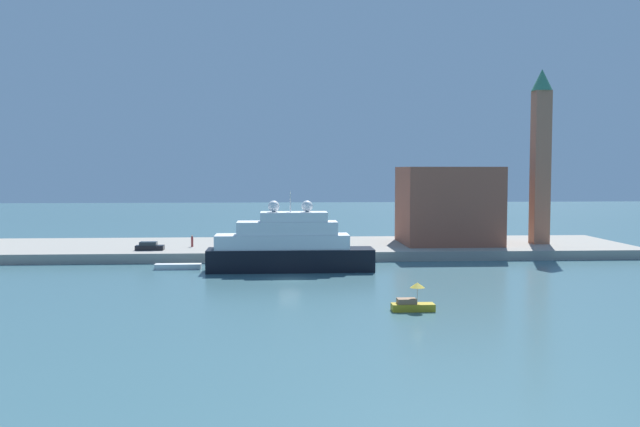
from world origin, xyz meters
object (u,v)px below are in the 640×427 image
(small_motorboat, at_px, (413,303))
(work_barge, at_px, (178,266))
(person_figure, at_px, (192,241))
(harbor_building, at_px, (448,205))
(mooring_bollard, at_px, (281,250))
(large_yacht, at_px, (288,247))
(parked_car, at_px, (149,246))
(bell_tower, at_px, (541,151))

(small_motorboat, xyz_separation_m, work_barge, (-26.36, 29.64, -0.43))
(work_barge, height_order, person_figure, person_figure)
(work_barge, xyz_separation_m, harbor_building, (41.26, 17.02, 7.32))
(work_barge, bearing_deg, person_figure, 89.28)
(small_motorboat, height_order, mooring_bollard, small_motorboat)
(small_motorboat, bearing_deg, person_figure, 120.74)
(harbor_building, height_order, mooring_bollard, harbor_building)
(large_yacht, relative_size, small_motorboat, 5.41)
(work_barge, height_order, parked_car, parked_car)
(person_figure, distance_m, mooring_bollard, 15.67)
(work_barge, distance_m, harbor_building, 45.23)
(small_motorboat, bearing_deg, harbor_building, 72.29)
(work_barge, distance_m, parked_car, 11.89)
(bell_tower, relative_size, parked_car, 6.76)
(bell_tower, bearing_deg, small_motorboat, -123.11)
(parked_car, height_order, mooring_bollard, parked_car)
(bell_tower, bearing_deg, parked_car, -174.73)
(mooring_bollard, bearing_deg, bell_tower, 12.18)
(harbor_building, bearing_deg, work_barge, -157.59)
(large_yacht, distance_m, small_motorboat, 29.54)
(small_motorboat, xyz_separation_m, bell_tower, (29.78, 45.66, 15.71))
(large_yacht, distance_m, harbor_building, 33.11)
(person_figure, bearing_deg, large_yacht, -48.94)
(person_figure, xyz_separation_m, mooring_bollard, (13.76, -7.47, -0.54))
(large_yacht, distance_m, work_barge, 15.39)
(work_barge, xyz_separation_m, person_figure, (0.18, 14.38, 1.93))
(small_motorboat, relative_size, mooring_bollard, 6.71)
(work_barge, height_order, harbor_building, harbor_building)
(large_yacht, xyz_separation_m, mooring_bollard, (-0.97, 9.43, -1.47))
(mooring_bollard, bearing_deg, person_figure, 151.50)
(harbor_building, bearing_deg, large_yacht, -143.45)
(work_barge, height_order, bell_tower, bell_tower)
(large_yacht, distance_m, parked_car, 24.29)
(harbor_building, bearing_deg, mooring_bollard, -159.70)
(bell_tower, distance_m, parked_car, 63.75)
(small_motorboat, distance_m, mooring_bollard, 38.61)
(bell_tower, height_order, person_figure, bell_tower)
(work_barge, relative_size, parked_car, 1.49)
(person_figure, height_order, mooring_bollard, person_figure)
(large_yacht, distance_m, bell_tower, 47.12)
(large_yacht, height_order, person_figure, large_yacht)
(large_yacht, height_order, harbor_building, harbor_building)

